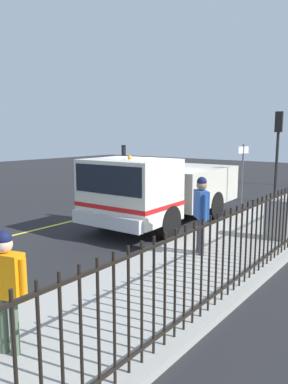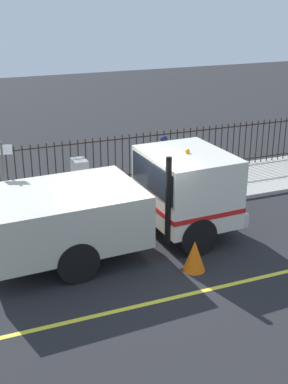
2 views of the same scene
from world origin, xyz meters
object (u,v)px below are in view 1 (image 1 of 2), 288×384
(traffic_cone, at_px, (102,211))
(street_sign, at_px, (242,171))
(pedestrian_distant, at_px, (6,280))
(worker_standing, at_px, (201,207))
(traffic_light_near, at_px, (278,137))
(utility_cabinet, at_px, (277,219))
(work_truck, at_px, (160,187))

(traffic_cone, relative_size, street_sign, 0.30)
(pedestrian_distant, bearing_deg, worker_standing, -108.00)
(traffic_light_near, height_order, utility_cabinet, traffic_light_near)
(work_truck, bearing_deg, utility_cabinet, -178.60)
(street_sign, bearing_deg, utility_cabinet, -50.07)
(traffic_light_near, bearing_deg, street_sign, 80.83)
(pedestrian_distant, relative_size, traffic_cone, 2.21)
(pedestrian_distant, bearing_deg, traffic_light_near, -103.74)
(worker_standing, distance_m, pedestrian_distant, 4.99)
(pedestrian_distant, height_order, street_sign, street_sign)
(traffic_light_near, distance_m, utility_cabinet, 6.68)
(traffic_light_near, distance_m, traffic_cone, 8.25)
(pedestrian_distant, distance_m, utility_cabinet, 7.43)
(work_truck, relative_size, traffic_light_near, 1.72)
(work_truck, xyz_separation_m, worker_standing, (2.68, -2.10, 0.00))
(work_truck, relative_size, worker_standing, 3.50)
(street_sign, bearing_deg, traffic_cone, -132.63)
(work_truck, bearing_deg, traffic_cone, 24.97)
(work_truck, distance_m, traffic_light_near, 6.63)
(traffic_light_near, bearing_deg, worker_standing, 88.37)
(traffic_cone, bearing_deg, worker_standing, -15.27)
(utility_cabinet, xyz_separation_m, traffic_cone, (-5.42, -1.15, -0.29))
(pedestrian_distant, height_order, traffic_light_near, traffic_light_near)
(traffic_cone, height_order, street_sign, street_sign)
(worker_standing, bearing_deg, traffic_cone, 28.55)
(work_truck, bearing_deg, pedestrian_distant, 108.38)
(worker_standing, relative_size, street_sign, 0.75)
(street_sign, bearing_deg, pedestrian_distant, -83.65)
(worker_standing, relative_size, utility_cabinet, 1.71)
(traffic_light_near, xyz_separation_m, traffic_cone, (-3.37, -7.14, -2.40))
(worker_standing, height_order, utility_cabinet, worker_standing)
(worker_standing, height_order, pedestrian_distant, worker_standing)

